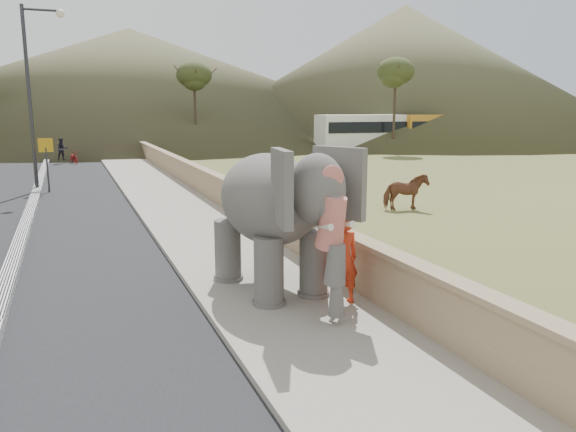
% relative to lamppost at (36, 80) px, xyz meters
% --- Properties ---
extents(ground, '(160.00, 160.00, 0.00)m').
position_rel_lamppost_xyz_m(ground, '(4.69, -17.49, -4.87)').
color(ground, olive).
rests_on(ground, ground).
extents(road, '(7.00, 120.00, 0.03)m').
position_rel_lamppost_xyz_m(road, '(-0.31, -7.49, -4.86)').
color(road, black).
rests_on(road, ground).
extents(median, '(0.35, 120.00, 0.22)m').
position_rel_lamppost_xyz_m(median, '(-0.31, -7.49, -4.76)').
color(median, black).
rests_on(median, ground).
extents(walkway, '(3.00, 120.00, 0.15)m').
position_rel_lamppost_xyz_m(walkway, '(4.69, -7.49, -4.80)').
color(walkway, '#9E9687').
rests_on(walkway, ground).
extents(parapet, '(0.30, 120.00, 1.10)m').
position_rel_lamppost_xyz_m(parapet, '(6.34, -7.49, -4.32)').
color(parapet, tan).
rests_on(parapet, ground).
extents(lamppost, '(1.76, 0.36, 8.00)m').
position_rel_lamppost_xyz_m(lamppost, '(0.00, 0.00, 0.00)').
color(lamppost, '#323338').
rests_on(lamppost, ground).
extents(signboard, '(0.60, 0.08, 2.40)m').
position_rel_lamppost_xyz_m(signboard, '(0.19, -0.42, -3.23)').
color(signboard, '#2D2D33').
rests_on(signboard, ground).
extents(cow, '(1.68, 0.96, 1.34)m').
position_rel_lamppost_xyz_m(cow, '(12.54, -9.79, -4.20)').
color(cow, brown).
rests_on(cow, ground).
extents(distant_car, '(4.51, 2.68, 1.44)m').
position_rel_lamppost_xyz_m(distant_car, '(23.07, 19.27, -4.15)').
color(distant_car, silver).
rests_on(distant_car, ground).
extents(bus_white, '(11.06, 2.76, 3.10)m').
position_rel_lamppost_xyz_m(bus_white, '(26.08, 15.24, -3.32)').
color(bus_white, white).
rests_on(bus_white, ground).
extents(bus_orange, '(11.19, 3.59, 3.10)m').
position_rel_lamppost_xyz_m(bus_orange, '(33.41, 15.27, -3.32)').
color(bus_orange, orange).
rests_on(bus_orange, ground).
extents(hill_right, '(56.00, 56.00, 16.00)m').
position_rel_lamppost_xyz_m(hill_right, '(40.69, 34.51, 3.13)').
color(hill_right, brown).
rests_on(hill_right, ground).
extents(hill_far, '(80.00, 80.00, 14.00)m').
position_rel_lamppost_xyz_m(hill_far, '(9.69, 52.51, 2.13)').
color(hill_far, brown).
rests_on(hill_far, ground).
extents(elephant_and_man, '(2.60, 4.21, 2.85)m').
position_rel_lamppost_xyz_m(elephant_and_man, '(4.71, -16.93, -3.31)').
color(elephant_and_man, slate).
rests_on(elephant_and_man, ground).
extents(motorcyclist, '(1.56, 1.68, 1.74)m').
position_rel_lamppost_xyz_m(motorcyclist, '(1.12, 13.22, -4.20)').
color(motorcyclist, maroon).
rests_on(motorcyclist, ground).
extents(trees, '(43.13, 43.72, 9.45)m').
position_rel_lamppost_xyz_m(trees, '(3.05, 11.42, -0.77)').
color(trees, '#473828').
rests_on(trees, ground).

